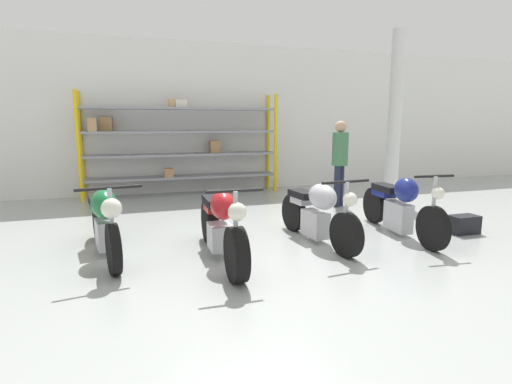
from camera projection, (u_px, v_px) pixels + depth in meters
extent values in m
plane|color=#9EA3A0|center=(265.00, 246.00, 5.52)|extent=(30.00, 30.00, 0.00)
cube|color=white|center=(200.00, 118.00, 9.79)|extent=(30.00, 0.08, 3.60)
cylinder|color=yellow|center=(79.00, 147.00, 8.47)|extent=(0.08, 0.08, 2.38)
cylinder|color=yellow|center=(276.00, 143.00, 9.83)|extent=(0.08, 0.08, 2.38)
cylinder|color=yellow|center=(81.00, 145.00, 8.98)|extent=(0.08, 0.08, 2.38)
cylinder|color=yellow|center=(268.00, 142.00, 10.34)|extent=(0.08, 0.08, 2.38)
cube|color=gray|center=(184.00, 177.00, 9.54)|extent=(4.48, 0.55, 0.05)
cube|color=gray|center=(183.00, 155.00, 9.45)|extent=(4.48, 0.55, 0.05)
cube|color=gray|center=(182.00, 132.00, 9.35)|extent=(4.48, 0.55, 0.05)
cube|color=gray|center=(182.00, 109.00, 9.26)|extent=(4.48, 0.55, 0.05)
cube|color=tan|center=(173.00, 103.00, 9.16)|extent=(0.19, 0.23, 0.19)
cube|color=silver|center=(181.00, 104.00, 9.19)|extent=(0.26, 0.22, 0.17)
cube|color=#A87F51|center=(107.00, 124.00, 8.94)|extent=(0.27, 0.31, 0.30)
cube|color=#A87F51|center=(215.00, 147.00, 9.72)|extent=(0.25, 0.31, 0.29)
cube|color=#A87F51|center=(169.00, 173.00, 9.26)|extent=(0.21, 0.24, 0.21)
cube|color=tan|center=(92.00, 125.00, 8.63)|extent=(0.20, 0.32, 0.29)
cylinder|color=silver|center=(395.00, 118.00, 8.50)|extent=(0.28, 0.28, 3.60)
cylinder|color=black|center=(113.00, 249.00, 4.47)|extent=(0.20, 0.60, 0.59)
cylinder|color=black|center=(98.00, 220.00, 5.78)|extent=(0.20, 0.60, 0.59)
cube|color=#ADADB2|center=(105.00, 234.00, 5.17)|extent=(0.27, 0.47, 0.37)
ellipsoid|color=#196B38|center=(104.00, 204.00, 4.95)|extent=(0.39, 0.56, 0.37)
cube|color=black|center=(100.00, 201.00, 5.41)|extent=(0.33, 0.50, 0.10)
cube|color=#196B38|center=(99.00, 206.00, 5.50)|extent=(0.27, 0.36, 0.12)
cylinder|color=#ADADB2|center=(111.00, 219.00, 4.43)|extent=(0.06, 0.06, 0.69)
sphere|color=silver|center=(111.00, 208.00, 4.35)|extent=(0.23, 0.23, 0.23)
cylinder|color=black|center=(109.00, 188.00, 4.40)|extent=(0.71, 0.15, 0.04)
cylinder|color=black|center=(236.00, 254.00, 4.26)|extent=(0.17, 0.61, 0.60)
cylinder|color=black|center=(210.00, 221.00, 5.71)|extent=(0.17, 0.61, 0.60)
cube|color=#ADADB2|center=(220.00, 237.00, 5.04)|extent=(0.29, 0.39, 0.32)
ellipsoid|color=#B2191E|center=(223.00, 205.00, 4.80)|extent=(0.30, 0.47, 0.35)
cube|color=black|center=(214.00, 201.00, 5.33)|extent=(0.25, 0.59, 0.10)
cube|color=#B2191E|center=(213.00, 207.00, 5.41)|extent=(0.22, 0.41, 0.12)
cylinder|color=#ADADB2|center=(236.00, 223.00, 4.22)|extent=(0.05, 0.05, 0.68)
sphere|color=silver|center=(237.00, 212.00, 4.13)|extent=(0.20, 0.20, 0.20)
cylinder|color=black|center=(235.00, 191.00, 4.19)|extent=(0.62, 0.05, 0.04)
cylinder|color=black|center=(346.00, 235.00, 5.06)|extent=(0.18, 0.59, 0.58)
cylinder|color=black|center=(294.00, 213.00, 6.31)|extent=(0.18, 0.59, 0.58)
cube|color=#ADADB2|center=(315.00, 224.00, 5.73)|extent=(0.27, 0.47, 0.37)
ellipsoid|color=#B7B7BF|center=(322.00, 197.00, 5.51)|extent=(0.35, 0.57, 0.36)
cube|color=black|center=(303.00, 194.00, 6.01)|extent=(0.30, 0.52, 0.10)
cube|color=#B7B7BF|center=(302.00, 200.00, 6.05)|extent=(0.25, 0.37, 0.12)
cylinder|color=#ADADB2|center=(346.00, 209.00, 5.02)|extent=(0.05, 0.05, 0.67)
sphere|color=silver|center=(350.00, 199.00, 4.93)|extent=(0.18, 0.18, 0.18)
cylinder|color=black|center=(346.00, 182.00, 4.99)|extent=(0.69, 0.10, 0.04)
cylinder|color=black|center=(433.00, 228.00, 5.32)|extent=(0.17, 0.61, 0.60)
cylinder|color=black|center=(374.00, 205.00, 6.81)|extent=(0.17, 0.61, 0.60)
cube|color=#ADADB2|center=(398.00, 216.00, 6.12)|extent=(0.24, 0.54, 0.44)
ellipsoid|color=navy|center=(406.00, 190.00, 5.88)|extent=(0.35, 0.45, 0.36)
cube|color=black|center=(387.00, 188.00, 6.39)|extent=(0.31, 0.59, 0.10)
cube|color=navy|center=(384.00, 193.00, 6.50)|extent=(0.26, 0.42, 0.12)
cylinder|color=#ADADB2|center=(434.00, 202.00, 5.28)|extent=(0.05, 0.05, 0.69)
sphere|color=silver|center=(438.00, 193.00, 5.19)|extent=(0.16, 0.16, 0.16)
cylinder|color=black|center=(434.00, 176.00, 5.25)|extent=(0.58, 0.09, 0.04)
cylinder|color=#1E2338|center=(341.00, 185.00, 8.22)|extent=(0.13, 0.13, 0.84)
cylinder|color=#1E2338|center=(337.00, 186.00, 8.08)|extent=(0.13, 0.13, 0.84)
cylinder|color=#3F724C|center=(340.00, 149.00, 8.02)|extent=(0.45, 0.45, 0.66)
sphere|color=tan|center=(341.00, 127.00, 7.94)|extent=(0.23, 0.23, 0.23)
cube|color=black|center=(464.00, 224.00, 6.17)|extent=(0.44, 0.26, 0.28)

